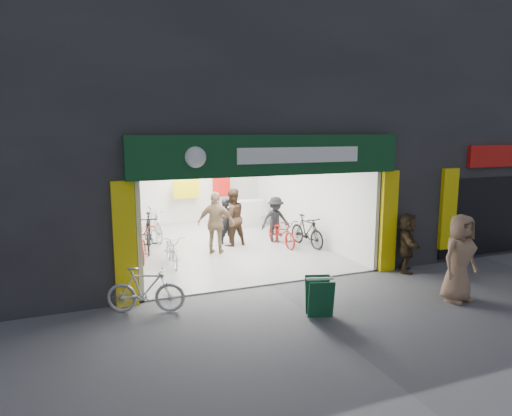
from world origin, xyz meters
TOP-DOWN VIEW (x-y plane):
  - ground at (0.00, 0.00)m, footprint 60.00×60.00m
  - building at (0.91, 4.99)m, footprint 17.00×10.27m
  - bike_left_front at (-1.80, 2.50)m, footprint 0.63×1.67m
  - bike_left_midfront at (-2.16, 4.17)m, footprint 0.86×1.98m
  - bike_left_midback at (-2.50, 3.36)m, footprint 0.85×2.09m
  - bike_left_back at (-1.80, 5.49)m, footprint 0.75×1.90m
  - bike_right_front at (2.50, 2.90)m, footprint 0.70×1.71m
  - bike_right_mid at (1.80, 3.24)m, footprint 0.68×1.71m
  - bike_right_back at (2.50, 5.88)m, footprint 0.53×1.80m
  - parked_bike at (-2.95, -0.56)m, footprint 1.61×0.96m
  - customer_a at (0.28, 4.11)m, footprint 0.54×0.36m
  - customer_b at (0.36, 3.85)m, footprint 0.99×0.82m
  - customer_c at (1.80, 3.74)m, footprint 0.98×0.57m
  - customer_d at (-0.37, 3.10)m, footprint 1.18×0.90m
  - pedestrian_near at (3.30, -2.37)m, footprint 1.00×0.73m
  - pedestrian_far at (3.67, -0.30)m, footprint 1.15×1.43m
  - sandwich_board at (0.15, -2.04)m, footprint 0.62×0.63m

SIDE VIEW (x-z plane):
  - ground at x=0.00m, z-range 0.00..0.00m
  - sandwich_board at x=0.15m, z-range 0.04..0.81m
  - bike_left_front at x=-1.80m, z-range 0.00..0.87m
  - bike_right_mid at x=1.80m, z-range 0.00..0.88m
  - parked_bike at x=-2.95m, z-range 0.00..0.94m
  - bike_right_front at x=2.50m, z-range 0.00..1.00m
  - bike_left_midback at x=-2.50m, z-range 0.00..1.07m
  - bike_right_back at x=2.50m, z-range 0.00..1.08m
  - bike_left_back at x=-1.80m, z-range 0.00..1.11m
  - bike_left_midfront at x=-2.16m, z-range 0.00..1.15m
  - customer_a at x=0.28m, z-range 0.00..1.48m
  - customer_c at x=1.80m, z-range 0.00..1.51m
  - pedestrian_far at x=3.67m, z-range 0.00..1.52m
  - customer_b at x=0.36m, z-range 0.00..1.83m
  - customer_d at x=-0.37m, z-range 0.00..1.86m
  - pedestrian_near at x=3.30m, z-range 0.00..1.88m
  - building at x=0.91m, z-range 0.31..8.31m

